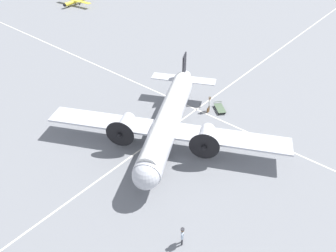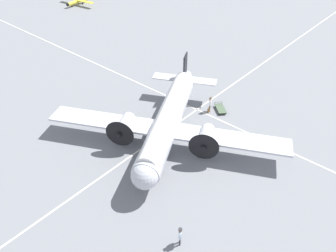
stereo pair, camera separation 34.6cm
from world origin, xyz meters
The scene contains 9 objects.
ground_plane centered at (0.00, 0.00, 0.00)m, with size 300.00×300.00×0.00m, color slate.
apron_line_eastwest centered at (0.00, -0.93, 0.00)m, with size 120.00×0.16×0.01m.
apron_line_northsouth centered at (-6.26, 0.00, 0.00)m, with size 0.16×120.00×0.01m.
airliner_main centered at (0.35, 0.18, 2.46)m, with size 17.98×22.34×5.58m.
crew_foreground centered at (8.75, 8.73, 1.08)m, with size 0.50×0.40×1.73m.
passenger_boarding centered at (-6.94, 0.35, 1.16)m, with size 0.58×0.41×1.84m.
suitcase_near_door centered at (-6.68, 0.43, 0.29)m, with size 0.37×0.13×0.61m.
baggage_cart centered at (-7.91, 1.23, 0.27)m, with size 2.04×2.17×0.56m.
light_aircraft_distant centered at (-22.20, -44.86, 0.78)m, with size 6.83×9.15×1.80m.
Camera 2 is at (20.00, 17.32, 21.38)m, focal length 35.00 mm.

